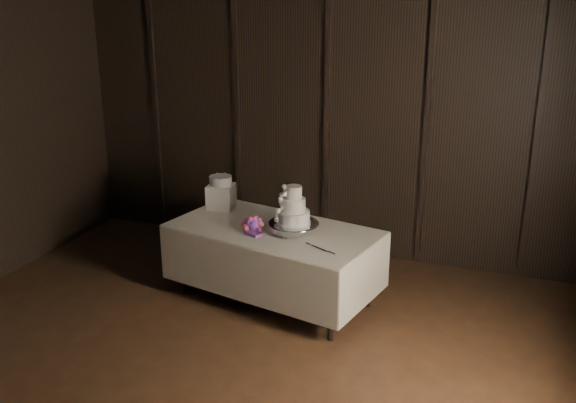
# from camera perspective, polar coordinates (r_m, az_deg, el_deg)

# --- Properties ---
(room) EXTENTS (6.08, 7.08, 3.08)m
(room) POSITION_cam_1_polar(r_m,az_deg,el_deg) (4.15, -10.98, -2.52)
(room) COLOR black
(room) RESTS_ON ground
(display_table) EXTENTS (2.16, 1.42, 0.76)m
(display_table) POSITION_cam_1_polar(r_m,az_deg,el_deg) (6.30, -1.28, -5.31)
(display_table) COLOR #EFE8CE
(display_table) RESTS_ON ground
(cake_stand) EXTENTS (0.61, 0.61, 0.09)m
(cake_stand) POSITION_cam_1_polar(r_m,az_deg,el_deg) (6.07, 0.51, -2.32)
(cake_stand) COLOR silver
(cake_stand) RESTS_ON display_table
(wedding_cake) EXTENTS (0.35, 0.30, 0.37)m
(wedding_cake) POSITION_cam_1_polar(r_m,az_deg,el_deg) (6.00, 0.22, -0.65)
(wedding_cake) COLOR white
(wedding_cake) RESTS_ON cake_stand
(bouquet) EXTENTS (0.39, 0.44, 0.17)m
(bouquet) POSITION_cam_1_polar(r_m,az_deg,el_deg) (6.12, -3.10, -2.06)
(bouquet) COLOR #B34546
(bouquet) RESTS_ON display_table
(box_pedestal) EXTENTS (0.30, 0.30, 0.25)m
(box_pedestal) POSITION_cam_1_polar(r_m,az_deg,el_deg) (6.74, -5.96, 0.46)
(box_pedestal) COLOR white
(box_pedestal) RESTS_ON display_table
(small_cake) EXTENTS (0.27, 0.27, 0.09)m
(small_cake) POSITION_cam_1_polar(r_m,az_deg,el_deg) (6.69, -6.01, 1.86)
(small_cake) COLOR white
(small_cake) RESTS_ON box_pedestal
(cake_knife) EXTENTS (0.34, 0.19, 0.01)m
(cake_knife) POSITION_cam_1_polar(r_m,az_deg,el_deg) (5.72, 2.56, -4.10)
(cake_knife) COLOR silver
(cake_knife) RESTS_ON display_table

